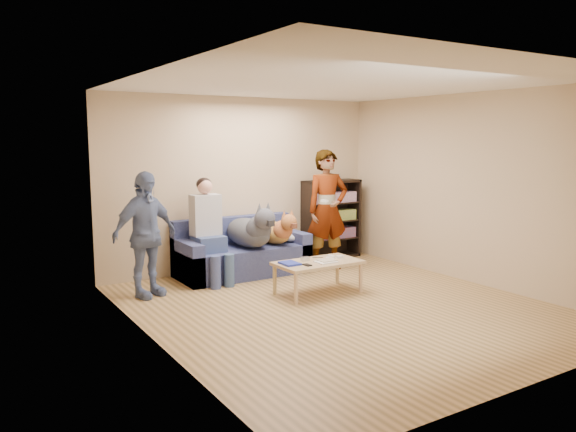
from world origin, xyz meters
TOP-DOWN VIEW (x-y plane):
  - ground at (0.00, 0.00)m, footprint 5.00×5.00m
  - ceiling at (0.00, 0.00)m, footprint 5.00×5.00m
  - wall_back at (0.00, 2.50)m, footprint 4.50×0.00m
  - wall_front at (0.00, -2.50)m, footprint 4.50×0.00m
  - wall_left at (-2.25, 0.00)m, footprint 0.00×5.00m
  - wall_right at (2.25, 0.00)m, footprint 0.00×5.00m
  - blanket at (0.58, 1.98)m, footprint 0.37×0.31m
  - person_standing_right at (1.02, 1.70)m, footprint 0.72×0.53m
  - person_standing_left at (-1.81, 1.68)m, footprint 1.00×0.68m
  - held_controller at (0.82, 1.50)m, footprint 0.06×0.13m
  - notebook_blue at (-0.29, 0.69)m, footprint 0.20×0.26m
  - papers at (0.16, 0.54)m, footprint 0.26×0.20m
  - magazine at (0.19, 0.56)m, footprint 0.22×0.17m
  - camera_silver at (-0.01, 0.76)m, footprint 0.11×0.06m
  - controller_a at (0.39, 0.74)m, footprint 0.04×0.13m
  - controller_b at (0.47, 0.66)m, footprint 0.09×0.06m
  - headphone_cup_a at (0.31, 0.62)m, footprint 0.07×0.07m
  - headphone_cup_b at (0.31, 0.70)m, footprint 0.07×0.07m
  - pen_orange at (0.09, 0.48)m, footprint 0.13×0.06m
  - pen_black at (0.23, 0.82)m, footprint 0.13×0.08m
  - wallet at (-0.14, 0.52)m, footprint 0.07×0.12m
  - sofa at (-0.25, 2.10)m, footprint 1.90×0.85m
  - person_seated at (-0.82, 1.97)m, footprint 0.40×0.73m
  - dog_gray at (-0.19, 1.89)m, footprint 0.48×1.28m
  - dog_tan at (0.25, 1.94)m, footprint 0.38×1.15m
  - coffee_table at (0.11, 0.64)m, footprint 1.10×0.60m
  - bookshelf at (1.55, 2.33)m, footprint 1.00×0.34m

SIDE VIEW (x-z plane):
  - ground at x=0.00m, z-range 0.00..0.00m
  - sofa at x=-0.25m, z-range -0.13..0.69m
  - coffee_table at x=0.11m, z-range 0.16..0.58m
  - pen_orange at x=0.09m, z-range 0.42..0.43m
  - pen_black at x=0.23m, z-range 0.42..0.43m
  - papers at x=0.16m, z-range 0.42..0.43m
  - wallet at x=-0.14m, z-range 0.42..0.43m
  - headphone_cup_a at x=0.31m, z-range 0.42..0.44m
  - headphone_cup_b at x=0.31m, z-range 0.42..0.44m
  - notebook_blue at x=-0.29m, z-range 0.42..0.45m
  - controller_a at x=0.39m, z-range 0.42..0.45m
  - controller_b at x=0.47m, z-range 0.42..0.45m
  - magazine at x=0.19m, z-range 0.43..0.45m
  - camera_silver at x=-0.01m, z-range 0.42..0.47m
  - blanket at x=0.58m, z-range 0.43..0.56m
  - dog_tan at x=0.25m, z-range 0.34..0.90m
  - dog_gray at x=-0.19m, z-range 0.33..1.02m
  - bookshelf at x=1.55m, z-range 0.03..1.33m
  - person_seated at x=-0.82m, z-range 0.04..1.51m
  - person_standing_left at x=-1.81m, z-range 0.00..1.58m
  - person_standing_right at x=1.02m, z-range 0.00..1.82m
  - held_controller at x=0.82m, z-range 1.06..1.09m
  - wall_back at x=0.00m, z-range -0.95..3.55m
  - wall_front at x=0.00m, z-range -0.95..3.55m
  - wall_left at x=-2.25m, z-range -1.20..3.80m
  - wall_right at x=2.25m, z-range -1.20..3.80m
  - ceiling at x=0.00m, z-range 2.60..2.60m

